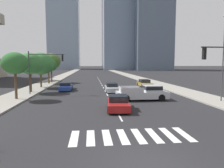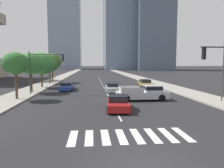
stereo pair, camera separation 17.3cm
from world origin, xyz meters
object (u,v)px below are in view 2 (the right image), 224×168
sedan_blue_1 (67,87)px  sedan_silver_2 (112,88)px  sedan_gold_0 (145,83)px  street_tree_nearest (15,63)px  pickup_truck (145,93)px  street_lamp_east (224,53)px  street_tree_second (31,64)px  traffic_signal_far (43,64)px  street_tree_third (41,64)px  street_tree_fourth (49,65)px  sedan_red_3 (118,103)px  street_tree_fifth (52,61)px

sedan_blue_1 → sedan_silver_2: sedan_silver_2 is taller
sedan_gold_0 → street_tree_nearest: size_ratio=0.90×
pickup_truck → street_lamp_east: size_ratio=0.65×
sedan_blue_1 → street_tree_second: size_ratio=0.77×
traffic_signal_far → street_tree_third: bearing=104.9°
traffic_signal_far → street_tree_nearest: 4.44m
street_tree_second → street_tree_fourth: street_tree_second is taller
street_tree_second → street_tree_fourth: (-0.00, 12.82, -0.27)m
traffic_signal_far → sedan_gold_0: bearing=27.5°
sedan_gold_0 → sedan_red_3: bearing=-22.0°
sedan_silver_2 → traffic_signal_far: 10.09m
street_tree_fourth → sedan_gold_0: bearing=-19.7°
sedan_blue_1 → street_lamp_east: bearing=-123.3°
street_tree_second → sedan_silver_2: bearing=-0.2°
pickup_truck → street_tree_third: size_ratio=0.99×
pickup_truck → sedan_gold_0: 14.14m
sedan_red_3 → street_tree_fifth: street_tree_fifth is taller
street_lamp_east → street_tree_fourth: street_lamp_east is taller
sedan_gold_0 → street_tree_fifth: (-18.09, 9.63, 4.05)m
pickup_truck → street_tree_second: street_tree_second is taller
sedan_silver_2 → street_tree_second: (-11.45, 0.04, 3.52)m
sedan_blue_1 → street_tree_third: (-4.61, 4.03, 3.55)m
sedan_gold_0 → sedan_blue_1: bearing=-72.9°
sedan_gold_0 → street_tree_fifth: 20.90m
traffic_signal_far → street_tree_third: size_ratio=0.95×
sedan_blue_1 → traffic_signal_far: bearing=148.9°
street_tree_second → street_tree_nearest: bearing=-90.0°
sedan_red_3 → traffic_signal_far: traffic_signal_far is taller
sedan_silver_2 → sedan_red_3: bearing=-3.6°
sedan_blue_1 → street_tree_fifth: bearing=18.5°
sedan_gold_0 → street_tree_fifth: street_tree_fifth is taller
sedan_red_3 → sedan_silver_2: bearing=-178.1°
sedan_blue_1 → sedan_silver_2: (6.84, -2.15, 0.01)m
pickup_truck → street_tree_fourth: (-14.42, 20.14, 3.02)m
sedan_gold_0 → sedan_red_3: size_ratio=1.08×
traffic_signal_far → street_tree_nearest: traffic_signal_far is taller
street_tree_fourth → street_tree_nearest: bearing=-90.0°
sedan_gold_0 → street_lamp_east: street_lamp_east is taller
street_tree_third → street_tree_fifth: 9.84m
pickup_truck → sedan_silver_2: bearing=111.9°
street_tree_fifth → pickup_truck: bearing=-58.2°
pickup_truck → sedan_gold_0: (3.68, 13.65, -0.23)m
sedan_red_3 → street_tree_second: street_tree_second is taller
pickup_truck → street_tree_nearest: 14.86m
sedan_red_3 → street_tree_nearest: size_ratio=0.83×
pickup_truck → sedan_silver_2: (-2.97, 7.28, -0.23)m
sedan_red_3 → street_tree_nearest: 12.89m
street_tree_fourth → street_tree_fifth: (0.00, 3.14, 0.80)m
traffic_signal_far → pickup_truck: bearing=-23.6°
pickup_truck → sedan_blue_1: (-9.80, 9.43, -0.24)m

